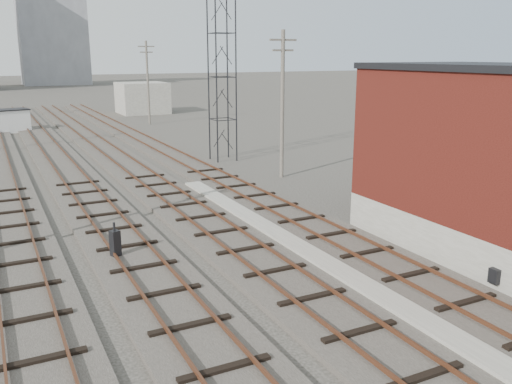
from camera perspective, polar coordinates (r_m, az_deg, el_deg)
ground at (r=62.53m, az=-17.39°, el=6.69°), size 320.00×320.00×0.00m
track_right at (r=42.81m, az=-9.29°, el=4.07°), size 3.20×90.00×0.39m
track_mid_right at (r=41.81m, az=-14.53°, el=3.56°), size 3.20×90.00×0.39m
track_mid_left at (r=41.19m, az=-19.96°, el=2.99°), size 3.20×90.00×0.39m
platform_curb at (r=19.96m, az=7.40°, el=-7.68°), size 0.90×28.00×0.26m
lattice_tower at (r=39.44m, az=-3.63°, el=14.17°), size 1.60×1.60×15.00m
utility_pole_right_a at (r=33.71m, az=2.79°, el=9.57°), size 1.80×0.24×9.00m
utility_pole_right_b at (r=61.58m, az=-11.33°, el=11.44°), size 1.80×0.24×9.00m
apartment_right at (r=152.42m, az=-20.66°, el=15.44°), size 16.00×12.00×26.00m
shed_right at (r=73.96m, az=-11.88°, el=9.67°), size 6.00×6.00×4.00m
switch_stand at (r=21.05m, az=-14.59°, el=-5.32°), size 0.42×0.42×1.40m
site_trailer at (r=59.50m, az=-25.37°, el=6.74°), size 5.85×3.55×2.30m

